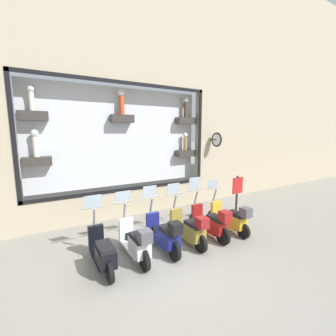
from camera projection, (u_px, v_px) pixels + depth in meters
name	position (u px, v px, depth m)	size (l,w,h in m)	color
ground_plane	(176.00, 259.00, 5.56)	(120.00, 120.00, 0.00)	gray
building_facade	(122.00, 64.00, 7.80)	(1.23, 36.00, 10.65)	tan
scooter_yellow_0	(231.00, 218.00, 7.03)	(1.79, 0.61, 1.53)	black
scooter_red_1	(211.00, 222.00, 6.64)	(1.80, 0.60, 1.69)	black
scooter_olive_2	(189.00, 228.00, 6.25)	(1.80, 0.60, 1.58)	black
scooter_navy_3	(164.00, 234.00, 5.86)	(1.81, 0.61, 1.60)	black
scooter_white_4	(136.00, 242.00, 5.46)	(1.80, 0.60, 1.55)	black
scooter_black_5	(102.00, 252.00, 5.12)	(1.79, 0.60, 1.55)	black
shop_sign_post	(237.00, 198.00, 7.61)	(0.36, 0.45, 1.68)	#232326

